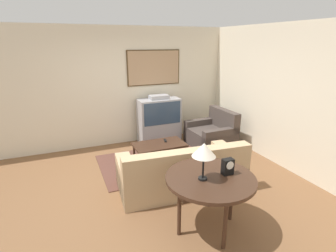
# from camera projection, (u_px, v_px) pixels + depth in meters

# --- Properties ---
(ground_plane) EXTENTS (12.00, 12.00, 0.00)m
(ground_plane) POSITION_uv_depth(u_px,v_px,m) (151.00, 183.00, 4.59)
(ground_plane) COLOR brown
(wall_back) EXTENTS (12.00, 0.10, 2.70)m
(wall_back) POSITION_uv_depth(u_px,v_px,m) (120.00, 87.00, 6.04)
(wall_back) COLOR beige
(wall_back) RESTS_ON ground_plane
(wall_right) EXTENTS (0.06, 12.00, 2.70)m
(wall_right) POSITION_uv_depth(u_px,v_px,m) (276.00, 96.00, 5.13)
(wall_right) COLOR beige
(wall_right) RESTS_ON ground_plane
(area_rug) EXTENTS (2.16, 1.54, 0.01)m
(area_rug) POSITION_uv_depth(u_px,v_px,m) (155.00, 162.00, 5.35)
(area_rug) COLOR brown
(area_rug) RESTS_ON ground_plane
(tv) EXTENTS (0.99, 0.47, 1.17)m
(tv) POSITION_uv_depth(u_px,v_px,m) (159.00, 120.00, 6.27)
(tv) COLOR #9E9EA3
(tv) RESTS_ON ground_plane
(couch) EXTENTS (2.12, 1.09, 0.81)m
(couch) POSITION_uv_depth(u_px,v_px,m) (182.00, 173.00, 4.34)
(couch) COLOR tan
(couch) RESTS_ON ground_plane
(armchair) EXTENTS (0.92, 1.02, 0.85)m
(armchair) POSITION_uv_depth(u_px,v_px,m) (212.00, 134.00, 6.15)
(armchair) COLOR #473D38
(armchair) RESTS_ON ground_plane
(coffee_table) EXTENTS (1.04, 0.59, 0.38)m
(coffee_table) POSITION_uv_depth(u_px,v_px,m) (159.00, 146.00, 5.32)
(coffee_table) COLOR #3D2619
(coffee_table) RESTS_ON ground_plane
(console_table) EXTENTS (1.12, 1.12, 0.77)m
(console_table) POSITION_uv_depth(u_px,v_px,m) (210.00, 182.00, 3.24)
(console_table) COLOR #3D2619
(console_table) RESTS_ON ground_plane
(table_lamp) EXTENTS (0.29, 0.29, 0.47)m
(table_lamp) POSITION_uv_depth(u_px,v_px,m) (204.00, 151.00, 3.05)
(table_lamp) COLOR black
(table_lamp) RESTS_ON console_table
(mantel_clock) EXTENTS (0.14, 0.10, 0.20)m
(mantel_clock) POSITION_uv_depth(u_px,v_px,m) (228.00, 167.00, 3.26)
(mantel_clock) COLOR black
(mantel_clock) RESTS_ON console_table
(remote) EXTENTS (0.08, 0.17, 0.02)m
(remote) POSITION_uv_depth(u_px,v_px,m) (165.00, 141.00, 5.46)
(remote) COLOR black
(remote) RESTS_ON coffee_table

